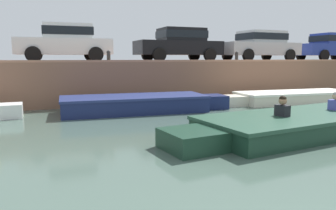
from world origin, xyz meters
TOP-DOWN VIEW (x-y plane):
  - ground_plane at (0.00, 5.85)m, footprint 400.00×400.00m
  - far_quay_wall at (0.00, 14.69)m, footprint 60.00×6.00m
  - far_wall_coping at (0.00, 11.81)m, footprint 60.00×0.24m
  - boat_moored_central_navy at (0.71, 10.02)m, footprint 5.87×2.09m
  - boat_moored_east_cream at (7.09, 9.99)m, footprint 6.00×2.03m
  - motorboat_passing at (3.34, 5.46)m, footprint 6.82×2.77m
  - car_left_inner_white at (-1.45, 13.79)m, footprint 3.85×2.05m
  - car_centre_black at (3.71, 13.79)m, footprint 4.02×1.89m
  - car_right_inner_silver at (8.27, 13.80)m, footprint 4.30×2.11m
  - car_rightmost_blue at (13.26, 13.79)m, footprint 4.28×2.03m
  - mooring_bollard_mid at (-0.02, 11.94)m, footprint 0.15×0.15m
  - mooring_bollard_east at (5.70, 11.94)m, footprint 0.15×0.15m

SIDE VIEW (x-z plane):
  - ground_plane at x=0.00m, z-range 0.00..0.00m
  - boat_moored_east_cream at x=7.09m, z-range 0.00..0.46m
  - motorboat_passing at x=3.34m, z-range -0.24..0.73m
  - boat_moored_central_navy at x=0.71m, z-range 0.00..0.56m
  - far_quay_wall at x=0.00m, z-range 0.00..1.68m
  - far_wall_coping at x=0.00m, z-range 1.68..1.76m
  - mooring_bollard_mid at x=-0.02m, z-range 1.70..2.14m
  - mooring_bollard_east at x=5.70m, z-range 1.70..2.14m
  - car_left_inner_white at x=-1.45m, z-range 1.75..3.29m
  - car_centre_black at x=3.71m, z-range 1.75..3.29m
  - car_rightmost_blue at x=13.26m, z-range 1.76..3.30m
  - car_right_inner_silver at x=8.27m, z-range 1.76..3.30m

